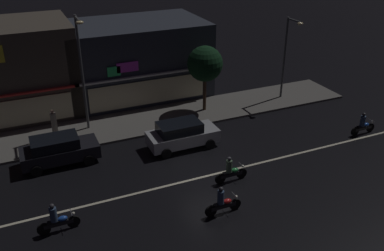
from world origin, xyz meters
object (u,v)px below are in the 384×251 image
motorcycle_following (230,171)px  motorcycle_opposite_lane (57,220)px  pedestrian_on_sidewalk (54,124)px  motorcycle_trailing_far (363,125)px  parked_car_near_kerb (59,150)px  traffic_cone (58,154)px  motorcycle_lead (222,202)px  streetlamp_east (287,51)px  parked_car_trailing (182,134)px  streetlamp_mid (82,66)px

motorcycle_following → motorcycle_opposite_lane: same height
pedestrian_on_sidewalk → motorcycle_trailing_far: bearing=19.2°
parked_car_near_kerb → pedestrian_on_sidewalk: bearing=86.5°
pedestrian_on_sidewalk → motorcycle_opposite_lane: (-1.15, -9.26, -0.35)m
motorcycle_following → motorcycle_opposite_lane: (-8.99, -0.41, 0.00)m
motorcycle_opposite_lane → motorcycle_trailing_far: size_ratio=1.00×
parked_car_near_kerb → traffic_cone: 0.83m
motorcycle_following → pedestrian_on_sidewalk: bearing=-44.4°
pedestrian_on_sidewalk → motorcycle_lead: (6.19, -11.10, -0.35)m
pedestrian_on_sidewalk → motorcycle_following: pedestrian_on_sidewalk is taller
parked_car_near_kerb → streetlamp_east: bearing=9.1°
motorcycle_trailing_far → traffic_cone: (-18.58, 4.77, -0.36)m
streetlamp_east → parked_car_trailing: size_ratio=1.43×
parked_car_near_kerb → parked_car_trailing: (7.13, -1.05, 0.00)m
streetlamp_mid → motorcycle_following: 11.32m
parked_car_near_kerb → motorcycle_opposite_lane: parked_car_near_kerb is taller
streetlamp_east → motorcycle_opposite_lane: streetlamp_east is taller
streetlamp_east → parked_car_trailing: streetlamp_east is taller
pedestrian_on_sidewalk → traffic_cone: (-0.26, -2.70, -0.71)m
pedestrian_on_sidewalk → motorcycle_lead: 12.72m
parked_car_trailing → pedestrian_on_sidewalk: bearing=-32.0°
pedestrian_on_sidewalk → motorcycle_lead: bearing=-19.5°
pedestrian_on_sidewalk → parked_car_trailing: 8.17m
traffic_cone → streetlamp_east: bearing=7.2°
streetlamp_east → parked_car_near_kerb: (-17.12, -2.74, -2.96)m
parked_car_trailing → motorcycle_opposite_lane: 9.46m
pedestrian_on_sidewalk → motorcycle_opposite_lane: size_ratio=0.95×
motorcycle_following → motorcycle_trailing_far: size_ratio=1.00×
motorcycle_lead → motorcycle_following: size_ratio=1.00×
parked_car_near_kerb → motorcycle_trailing_far: (18.52, -4.19, -0.24)m
streetlamp_mid → traffic_cone: (-2.41, -2.84, -4.22)m
traffic_cone → parked_car_near_kerb: bearing=-84.1°
streetlamp_east → motorcycle_following: size_ratio=3.24×
parked_car_trailing → streetlamp_east: bearing=-159.2°
motorcycle_trailing_far → pedestrian_on_sidewalk: bearing=159.0°
streetlamp_mid → motorcycle_following: bearing=-57.6°
streetlamp_mid → motorcycle_trailing_far: streetlamp_mid is taller
streetlamp_east → motorcycle_opposite_lane: size_ratio=3.24×
motorcycle_following → motorcycle_lead: bearing=57.8°
streetlamp_east → streetlamp_mid: bearing=177.4°
pedestrian_on_sidewalk → motorcycle_following: (7.85, -8.85, -0.35)m
streetlamp_mid → motorcycle_lead: 12.55m
pedestrian_on_sidewalk → streetlamp_east: bearing=39.5°
motorcycle_trailing_far → parked_car_near_kerb: bearing=168.5°
motorcycle_lead → motorcycle_opposite_lane: same height
pedestrian_on_sidewalk → motorcycle_opposite_lane: 9.34m
traffic_cone → pedestrian_on_sidewalk: bearing=84.5°
motorcycle_following → motorcycle_opposite_lane: 9.00m
parked_car_near_kerb → motorcycle_lead: 10.10m
motorcycle_opposite_lane → motorcycle_trailing_far: 19.55m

